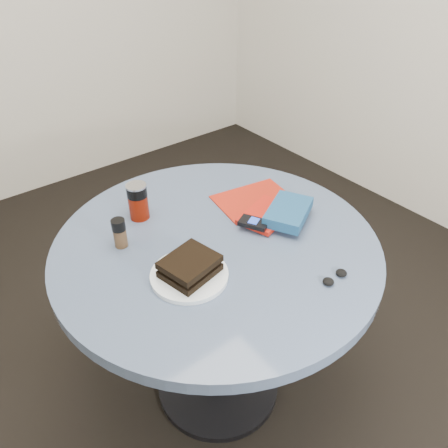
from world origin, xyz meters
TOP-DOWN VIEW (x-y plane):
  - ground at (0.00, 0.00)m, footprint 4.00×4.00m
  - table at (0.00, 0.00)m, footprint 1.00×1.00m
  - plate at (-0.16, -0.08)m, footprint 0.27×0.27m
  - sandwich at (-0.15, -0.08)m, footprint 0.16×0.15m
  - soda_can at (-0.12, 0.26)m, footprint 0.09×0.09m
  - pepper_grinder at (-0.24, 0.16)m, footprint 0.05×0.05m
  - magazine at (0.24, 0.10)m, footprint 0.29×0.23m
  - red_book at (0.20, -0.00)m, footprint 0.21×0.17m
  - novel at (0.24, -0.06)m, footprint 0.22×0.19m
  - mp3_player at (0.13, -0.03)m, footprint 0.09×0.10m
  - headphones at (0.15, -0.34)m, footprint 0.09×0.03m

SIDE VIEW (x-z plane):
  - ground at x=0.00m, z-range 0.00..0.00m
  - table at x=0.00m, z-range 0.21..0.96m
  - magazine at x=0.24m, z-range 0.75..0.75m
  - plate at x=-0.16m, z-range 0.75..0.76m
  - headphones at x=0.15m, z-range 0.75..0.77m
  - red_book at x=0.20m, z-range 0.75..0.77m
  - mp3_player at x=0.13m, z-range 0.77..0.79m
  - novel at x=0.24m, z-range 0.77..0.81m
  - sandwich at x=-0.15m, z-range 0.76..0.81m
  - pepper_grinder at x=-0.24m, z-range 0.75..0.85m
  - soda_can at x=-0.12m, z-range 0.75..0.87m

